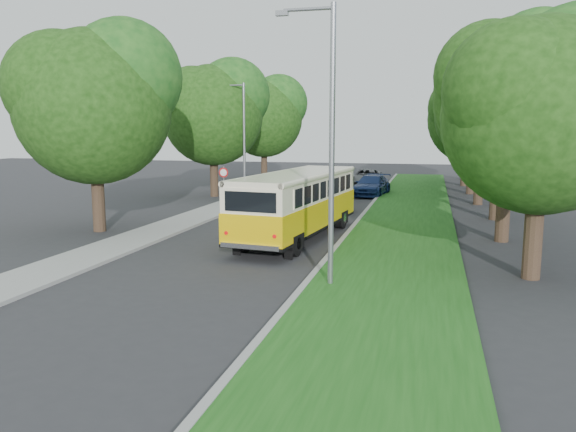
% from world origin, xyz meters
% --- Properties ---
extents(ground, '(120.00, 120.00, 0.00)m').
position_xyz_m(ground, '(0.00, 0.00, 0.00)').
color(ground, '#2C2C2F').
rests_on(ground, ground).
extents(curb, '(0.20, 70.00, 0.15)m').
position_xyz_m(curb, '(3.60, 5.00, 0.07)').
color(curb, gray).
rests_on(curb, ground).
extents(grass_verge, '(4.50, 70.00, 0.13)m').
position_xyz_m(grass_verge, '(5.95, 5.00, 0.07)').
color(grass_verge, '#1C5316').
rests_on(grass_verge, ground).
extents(sidewalk, '(2.20, 70.00, 0.12)m').
position_xyz_m(sidewalk, '(-4.80, 5.00, 0.06)').
color(sidewalk, gray).
rests_on(sidewalk, ground).
extents(treeline, '(24.27, 41.91, 9.46)m').
position_xyz_m(treeline, '(3.15, 17.99, 5.93)').
color(treeline, '#332319').
rests_on(treeline, ground).
extents(lamppost_near, '(1.71, 0.16, 8.00)m').
position_xyz_m(lamppost_near, '(4.21, -2.50, 4.37)').
color(lamppost_near, gray).
rests_on(lamppost_near, ground).
extents(lamppost_far, '(1.71, 0.16, 7.50)m').
position_xyz_m(lamppost_far, '(-4.70, 16.00, 4.12)').
color(lamppost_far, gray).
rests_on(lamppost_far, ground).
extents(warning_sign, '(0.56, 0.10, 2.50)m').
position_xyz_m(warning_sign, '(-4.50, 11.98, 1.71)').
color(warning_sign, gray).
rests_on(warning_sign, ground).
extents(vintage_bus, '(3.58, 9.87, 2.87)m').
position_xyz_m(vintage_bus, '(1.67, 4.45, 1.43)').
color(vintage_bus, yellow).
rests_on(vintage_bus, ground).
extents(car_silver, '(2.24, 3.87, 1.24)m').
position_xyz_m(car_silver, '(1.75, 12.08, 0.62)').
color(car_silver, '#ADADB1').
rests_on(car_silver, ground).
extents(car_white, '(1.48, 3.85, 1.25)m').
position_xyz_m(car_white, '(1.13, 17.19, 0.63)').
color(car_white, silver).
rests_on(car_white, ground).
extents(car_blue, '(2.63, 5.13, 1.42)m').
position_xyz_m(car_blue, '(3.00, 21.22, 0.71)').
color(car_blue, navy).
rests_on(car_blue, ground).
extents(car_grey, '(2.40, 5.02, 1.38)m').
position_xyz_m(car_grey, '(1.89, 27.94, 0.69)').
color(car_grey, '#55585C').
rests_on(car_grey, ground).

